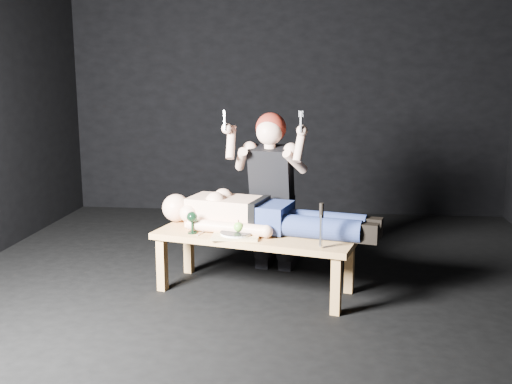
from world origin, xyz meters
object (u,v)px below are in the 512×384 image
at_px(lying_man, 266,212).
at_px(serving_tray, 236,236).
at_px(goblet, 192,222).
at_px(table, 255,262).
at_px(carving_knife, 321,226).
at_px(kneeling_woman, 274,190).

relative_size(lying_man, serving_tray, 4.68).
bearing_deg(lying_man, goblet, -150.99).
bearing_deg(table, goblet, -159.59).
height_order(goblet, carving_knife, carving_knife).
relative_size(kneeling_woman, serving_tray, 4.02).
xyz_separation_m(table, kneeling_woman, (0.10, 0.52, 0.45)).
relative_size(table, kneeling_woman, 1.09).
relative_size(serving_tray, carving_knife, 1.08).
distance_m(lying_man, kneeling_woman, 0.44).
height_order(table, goblet, goblet).
relative_size(table, lying_man, 0.94).
height_order(lying_man, goblet, lying_man).
relative_size(kneeling_woman, carving_knife, 4.36).
distance_m(lying_man, goblet, 0.56).
height_order(kneeling_woman, carving_knife, kneeling_woman).
xyz_separation_m(serving_tray, goblet, (-0.33, 0.07, 0.07)).
height_order(lying_man, carving_knife, carving_knife).
distance_m(kneeling_woman, carving_knife, 0.93).
height_order(table, serving_tray, serving_tray).
bearing_deg(goblet, serving_tray, -11.97).
bearing_deg(carving_knife, lying_man, 148.48).
bearing_deg(carving_knife, serving_tray, 175.47).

